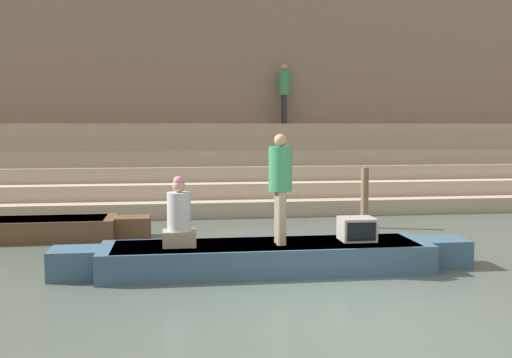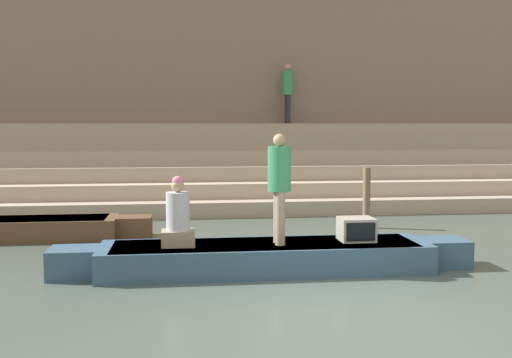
# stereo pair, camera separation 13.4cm
# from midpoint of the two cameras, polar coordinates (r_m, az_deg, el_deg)

# --- Properties ---
(ground_plane) EXTENTS (120.00, 120.00, 0.00)m
(ground_plane) POSITION_cam_midpoint_polar(r_m,az_deg,el_deg) (7.59, 9.48, -12.41)
(ground_plane) COLOR #47544C
(ghat_steps) EXTENTS (36.00, 4.04, 2.32)m
(ghat_steps) POSITION_cam_midpoint_polar(r_m,az_deg,el_deg) (17.20, -0.49, 0.38)
(ghat_steps) COLOR tan
(ghat_steps) RESTS_ON ground
(back_wall) EXTENTS (34.20, 1.28, 7.81)m
(back_wall) POSITION_cam_midpoint_polar(r_m,az_deg,el_deg) (19.24, -1.29, 9.95)
(back_wall) COLOR #7F6B5B
(back_wall) RESTS_ON ground
(rowboat_main) EXTENTS (6.55, 1.34, 0.44)m
(rowboat_main) POSITION_cam_midpoint_polar(r_m,az_deg,el_deg) (9.42, 0.58, -7.37)
(rowboat_main) COLOR #33516B
(rowboat_main) RESTS_ON ground
(person_standing) EXTENTS (0.36, 0.36, 1.71)m
(person_standing) POSITION_cam_midpoint_polar(r_m,az_deg,el_deg) (9.22, 1.91, -0.19)
(person_standing) COLOR gray
(person_standing) RESTS_ON rowboat_main
(person_rowing) EXTENTS (0.50, 0.39, 1.07)m
(person_rowing) POSITION_cam_midpoint_polar(r_m,az_deg,el_deg) (9.19, -7.76, -3.75)
(person_rowing) COLOR gray
(person_rowing) RESTS_ON rowboat_main
(tv_set) EXTENTS (0.54, 0.49, 0.37)m
(tv_set) POSITION_cam_midpoint_polar(r_m,az_deg,el_deg) (9.71, 9.20, -4.72)
(tv_set) COLOR #9E998E
(tv_set) RESTS_ON rowboat_main
(mooring_post) EXTENTS (0.17, 0.17, 1.34)m
(mooring_post) POSITION_cam_midpoint_polar(r_m,az_deg,el_deg) (13.46, 10.03, -1.76)
(mooring_post) COLOR brown
(mooring_post) RESTS_ON ground
(person_on_steps) EXTENTS (0.34, 0.34, 1.80)m
(person_on_steps) POSITION_cam_midpoint_polar(r_m,az_deg,el_deg) (18.45, 2.49, 8.54)
(person_on_steps) COLOR #28282D
(person_on_steps) RESTS_ON ghat_steps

